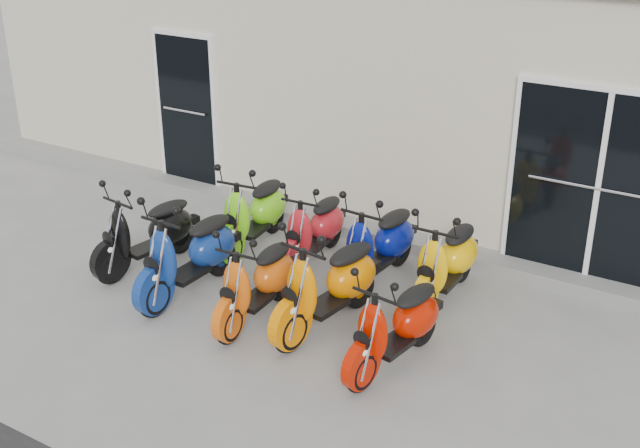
% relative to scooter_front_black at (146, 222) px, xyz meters
% --- Properties ---
extents(ground, '(80.00, 80.00, 0.00)m').
position_rel_scooter_front_black_xyz_m(ground, '(1.96, 0.10, -0.58)').
color(ground, gray).
rests_on(ground, ground).
extents(building, '(14.00, 6.00, 3.20)m').
position_rel_scooter_front_black_xyz_m(building, '(1.96, 5.30, 1.02)').
color(building, beige).
rests_on(building, ground).
extents(front_step, '(14.00, 0.40, 0.15)m').
position_rel_scooter_front_black_xyz_m(front_step, '(1.96, 2.12, -0.51)').
color(front_step, gray).
rests_on(front_step, ground).
extents(door_left, '(1.07, 0.08, 2.22)m').
position_rel_scooter_front_black_xyz_m(door_left, '(-1.24, 2.27, 0.68)').
color(door_left, black).
rests_on(door_left, front_step).
extents(door_right, '(2.02, 0.08, 2.22)m').
position_rel_scooter_front_black_xyz_m(door_right, '(4.56, 2.27, 0.68)').
color(door_right, black).
rests_on(door_right, front_step).
extents(scooter_front_black, '(0.80, 1.65, 1.17)m').
position_rel_scooter_front_black_xyz_m(scooter_front_black, '(0.00, 0.00, 0.00)').
color(scooter_front_black, black).
rests_on(scooter_front_black, ground).
extents(scooter_front_blue, '(0.65, 1.72, 1.26)m').
position_rel_scooter_front_black_xyz_m(scooter_front_blue, '(0.86, -0.25, 0.05)').
color(scooter_front_blue, navy).
rests_on(scooter_front_blue, ground).
extents(scooter_front_orange_a, '(0.64, 1.56, 1.13)m').
position_rel_scooter_front_black_xyz_m(scooter_front_orange_a, '(1.82, -0.32, -0.02)').
color(scooter_front_orange_a, '#DD580C').
rests_on(scooter_front_orange_a, ground).
extents(scooter_front_orange_b, '(0.85, 1.79, 1.27)m').
position_rel_scooter_front_black_xyz_m(scooter_front_orange_b, '(2.53, -0.07, 0.05)').
color(scooter_front_orange_b, orange).
rests_on(scooter_front_orange_b, ground).
extents(scooter_front_red, '(0.77, 1.59, 1.13)m').
position_rel_scooter_front_black_xyz_m(scooter_front_red, '(3.44, -0.34, -0.02)').
color(scooter_front_red, '#BD1400').
rests_on(scooter_front_red, ground).
extents(scooter_back_green, '(0.78, 1.70, 1.21)m').
position_rel_scooter_front_black_xyz_m(scooter_back_green, '(0.77, 1.08, 0.02)').
color(scooter_back_green, '#72E116').
rests_on(scooter_back_green, ground).
extents(scooter_back_red, '(0.66, 1.55, 1.12)m').
position_rel_scooter_front_black_xyz_m(scooter_back_red, '(1.61, 1.15, -0.02)').
color(scooter_back_red, red).
rests_on(scooter_back_red, ground).
extents(scooter_back_blue, '(0.69, 1.66, 1.20)m').
position_rel_scooter_front_black_xyz_m(scooter_back_blue, '(2.50, 1.09, 0.02)').
color(scooter_back_blue, navy).
rests_on(scooter_back_blue, ground).
extents(scooter_back_yellow, '(0.60, 1.62, 1.19)m').
position_rel_scooter_front_black_xyz_m(scooter_back_yellow, '(3.33, 1.10, 0.01)').
color(scooter_back_yellow, '#FFBA05').
rests_on(scooter_back_yellow, ground).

